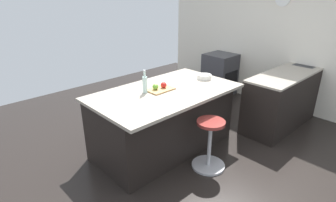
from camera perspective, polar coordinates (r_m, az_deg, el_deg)
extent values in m
plane|color=black|center=(4.00, 1.59, -11.03)|extent=(7.30, 7.30, 0.00)
cube|color=silver|center=(5.73, 22.62, 13.27)|extent=(0.12, 5.35, 2.90)
cube|color=black|center=(5.44, 24.72, 1.45)|extent=(2.59, 0.60, 0.88)
cube|color=#9E9384|center=(5.31, 25.52, 6.04)|extent=(2.59, 0.60, 0.03)
cube|color=#38383D|center=(5.62, 26.71, 6.16)|extent=(0.44, 0.36, 0.12)
cylinder|color=#B7B7BC|center=(5.62, 25.65, 8.49)|extent=(0.02, 0.02, 0.28)
cube|color=#38383D|center=(6.18, 10.69, 5.54)|extent=(0.60, 0.60, 0.88)
cube|color=black|center=(6.03, 12.99, 4.47)|extent=(0.44, 0.01, 0.32)
cube|color=black|center=(3.96, -1.00, -4.11)|extent=(1.97, 0.98, 0.87)
cube|color=#9E9384|center=(3.74, -0.53, 1.85)|extent=(2.03, 1.18, 0.04)
cylinder|color=#B7B7BC|center=(3.80, 8.32, -13.03)|extent=(0.44, 0.44, 0.03)
cylinder|color=#B7B7BC|center=(3.63, 8.60, -9.03)|extent=(0.05, 0.05, 0.61)
cylinder|color=maroon|center=(3.47, 8.91, -4.43)|extent=(0.36, 0.36, 0.04)
cube|color=tan|center=(3.75, -1.59, 2.40)|extent=(0.36, 0.24, 0.02)
sphere|color=red|center=(3.77, -0.92, 3.33)|extent=(0.08, 0.08, 0.08)
sphere|color=#609E2D|center=(3.71, -2.64, 2.98)|extent=(0.08, 0.08, 0.08)
cylinder|color=silver|center=(3.64, -4.81, 3.36)|extent=(0.06, 0.06, 0.22)
cylinder|color=silver|center=(3.60, -4.89, 5.62)|extent=(0.03, 0.03, 0.08)
cylinder|color=#B7B7BC|center=(3.58, -4.91, 6.31)|extent=(0.03, 0.03, 0.02)
cylinder|color=silver|center=(4.25, 7.55, 5.01)|extent=(0.21, 0.21, 0.07)
cylinder|color=slate|center=(4.25, 7.56, 5.21)|extent=(0.18, 0.18, 0.04)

